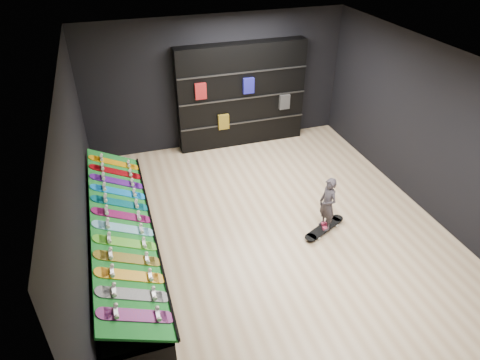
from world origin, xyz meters
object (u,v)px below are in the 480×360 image
object	(u,v)px
display_rack	(124,246)
floor_skateboard	(324,229)
child	(326,213)
back_shelving	(241,95)

from	to	relation	value
display_rack	floor_skateboard	bearing A→B (deg)	-6.35
child	floor_skateboard	bearing A→B (deg)	0.00
display_rack	back_shelving	size ratio (longest dim) A/B	1.50
floor_skateboard	display_rack	bearing A→B (deg)	147.93
display_rack	child	world-z (taller)	child
floor_skateboard	child	distance (m)	0.35
display_rack	back_shelving	world-z (taller)	back_shelving
child	display_rack	bearing A→B (deg)	-104.68
back_shelving	display_rack	bearing A→B (deg)	-132.84
floor_skateboard	child	world-z (taller)	child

